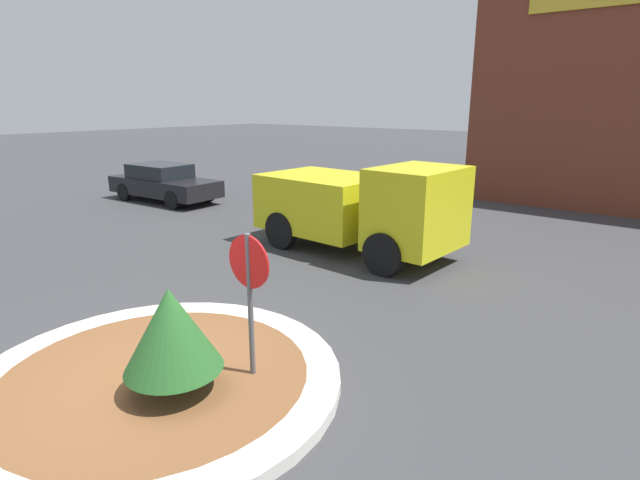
# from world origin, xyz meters

# --- Properties ---
(ground_plane) EXTENTS (120.00, 120.00, 0.00)m
(ground_plane) POSITION_xyz_m (0.00, 0.00, 0.00)
(ground_plane) COLOR #38383A
(traffic_island) EXTENTS (4.83, 4.83, 0.17)m
(traffic_island) POSITION_xyz_m (0.00, 0.00, 0.08)
(traffic_island) COLOR beige
(traffic_island) RESTS_ON ground_plane
(stop_sign) EXTENTS (0.68, 0.07, 2.05)m
(stop_sign) POSITION_xyz_m (0.98, 0.81, 1.41)
(stop_sign) COLOR #4C4C51
(stop_sign) RESTS_ON ground_plane
(island_shrub) EXTENTS (1.18, 1.18, 1.33)m
(island_shrub) POSITION_xyz_m (0.53, -0.06, 0.99)
(island_shrub) COLOR brown
(island_shrub) RESTS_ON traffic_island
(utility_truck) EXTENTS (5.11, 2.54, 2.22)m
(utility_truck) POSITION_xyz_m (-1.39, 6.68, 1.16)
(utility_truck) COLOR gold
(utility_truck) RESTS_ON ground_plane
(parked_sedan_black) EXTENTS (4.61, 1.97, 1.38)m
(parked_sedan_black) POSITION_xyz_m (-10.78, 7.62, 0.70)
(parked_sedan_black) COLOR black
(parked_sedan_black) RESTS_ON ground_plane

